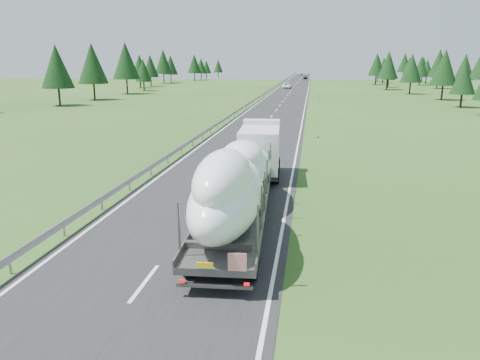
# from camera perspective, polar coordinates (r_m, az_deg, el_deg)

# --- Properties ---
(ground) EXTENTS (400.00, 400.00, 0.00)m
(ground) POSITION_cam_1_polar(r_m,az_deg,el_deg) (17.75, -11.57, -12.25)
(ground) COLOR #284918
(ground) RESTS_ON ground
(road_surface) EXTENTS (10.00, 400.00, 0.02)m
(road_surface) POSITION_cam_1_polar(r_m,az_deg,el_deg) (115.25, 5.86, 10.27)
(road_surface) COLOR black
(road_surface) RESTS_ON ground
(guardrail) EXTENTS (0.10, 400.00, 0.76)m
(guardrail) POSITION_cam_1_polar(r_m,az_deg,el_deg) (115.55, 3.20, 10.62)
(guardrail) COLOR slate
(guardrail) RESTS_ON ground
(marker_posts) EXTENTS (0.13, 350.08, 1.00)m
(marker_posts) POSITION_cam_1_polar(r_m,az_deg,el_deg) (170.00, 9.08, 11.60)
(marker_posts) COLOR silver
(marker_posts) RESTS_ON ground
(highway_sign) EXTENTS (0.08, 0.90, 2.60)m
(highway_sign) POSITION_cam_1_polar(r_m,az_deg,el_deg) (95.05, 9.66, 10.40)
(highway_sign) COLOR slate
(highway_sign) RESTS_ON ground
(tree_line_right) EXTENTS (26.64, 256.41, 12.23)m
(tree_line_right) POSITION_cam_1_polar(r_m,az_deg,el_deg) (111.75, 26.66, 12.17)
(tree_line_right) COLOR black
(tree_line_right) RESTS_ON ground
(tree_line_left) EXTENTS (14.98, 255.60, 12.53)m
(tree_line_left) POSITION_cam_1_polar(r_m,az_deg,el_deg) (116.13, -16.98, 13.17)
(tree_line_left) COLOR black
(tree_line_left) RESTS_ON ground
(boat_truck) EXTENTS (3.61, 20.58, 4.58)m
(boat_truck) POSITION_cam_1_polar(r_m,az_deg,el_deg) (23.81, 0.20, 0.91)
(boat_truck) COLOR silver
(boat_truck) RESTS_ON ground
(distant_van) EXTENTS (2.73, 5.60, 1.53)m
(distant_van) POSITION_cam_1_polar(r_m,az_deg,el_deg) (144.36, 5.73, 11.36)
(distant_van) COLOR white
(distant_van) RESTS_ON ground
(distant_car_dark) EXTENTS (2.18, 4.71, 1.56)m
(distant_car_dark) POSITION_cam_1_polar(r_m,az_deg,el_deg) (220.38, 7.97, 12.27)
(distant_car_dark) COLOR black
(distant_car_dark) RESTS_ON ground
(distant_car_blue) EXTENTS (1.89, 4.34, 1.39)m
(distant_car_blue) POSITION_cam_1_polar(r_m,az_deg,el_deg) (285.16, 7.45, 12.68)
(distant_car_blue) COLOR #191F48
(distant_car_blue) RESTS_ON ground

